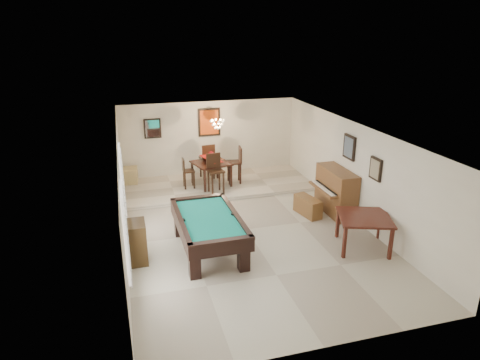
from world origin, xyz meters
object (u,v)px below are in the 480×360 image
pool_table (209,235)px  dining_chair_south (216,174)px  dining_chair_east (234,165)px  corner_bench (131,175)px  flower_vase (211,155)px  chandelier (217,121)px  upright_piano (331,192)px  dining_chair_west (189,173)px  dining_table (211,172)px  dining_chair_north (207,161)px  apothecary_chest (137,242)px  piano_bench (308,206)px  square_table (363,232)px

pool_table → dining_chair_south: bearing=73.8°
dining_chair_east → corner_bench: dining_chair_east is taller
dining_chair_east → corner_bench: bearing=-98.7°
flower_vase → chandelier: size_ratio=0.41×
pool_table → dining_chair_east: 4.40m
upright_piano → dining_chair_west: (-3.52, 2.78, -0.04)m
upright_piano → dining_chair_east: size_ratio=1.27×
dining_chair_south → dining_table: bearing=81.3°
dining_table → dining_chair_north: 0.73m
apothecary_chest → chandelier: size_ratio=1.56×
dining_chair_north → apothecary_chest: bearing=54.9°
pool_table → dining_table: bearing=76.3°
pool_table → piano_bench: pool_table is taller
pool_table → corner_bench: bearing=106.8°
flower_vase → square_table: bearing=-61.9°
upright_piano → dining_chair_north: size_ratio=1.28×
pool_table → dining_chair_east: bearing=66.6°
corner_bench → square_table: bearing=-48.6°
dining_chair_east → apothecary_chest: bearing=-32.3°
apothecary_chest → dining_chair_south: bearing=52.7°
chandelier → corner_bench: bearing=161.6°
square_table → apothecary_chest: 5.19m
pool_table → dining_chair_east: size_ratio=2.13×
square_table → upright_piano: (0.19, 2.03, 0.23)m
apothecary_chest → square_table: bearing=-8.8°
pool_table → apothecary_chest: size_ratio=2.72×
dining_chair_north → dining_chair_east: 1.03m
dining_chair_south → dining_chair_north: 1.44m
pool_table → dining_chair_east: dining_chair_east is taller
pool_table → piano_bench: (3.05, 1.27, -0.17)m
square_table → corner_bench: square_table is taller
square_table → piano_bench: 2.14m
flower_vase → chandelier: (0.23, 0.01, 1.08)m
dining_chair_east → chandelier: size_ratio=1.99×
square_table → piano_bench: square_table is taller
upright_piano → piano_bench: (-0.65, 0.06, -0.38)m
flower_vase → dining_chair_north: (0.01, 0.72, -0.41)m
pool_table → corner_bench: size_ratio=4.63×
dining_chair_west → chandelier: (0.96, 0.06, 1.60)m
flower_vase → dining_table: bearing=0.0°
piano_bench → flower_vase: (-2.13, 2.76, 0.87)m
upright_piano → dining_chair_south: dining_chair_south is taller
corner_bench → chandelier: size_ratio=0.92×
apothecary_chest → dining_chair_east: size_ratio=0.78×
piano_bench → dining_chair_south: size_ratio=0.75×
upright_piano → dining_table: (-2.78, 2.82, -0.07)m
square_table → chandelier: 5.70m
dining_chair_east → corner_bench: 3.41m
chandelier → dining_chair_south: bearing=-108.1°
dining_chair_north → corner_bench: 2.54m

